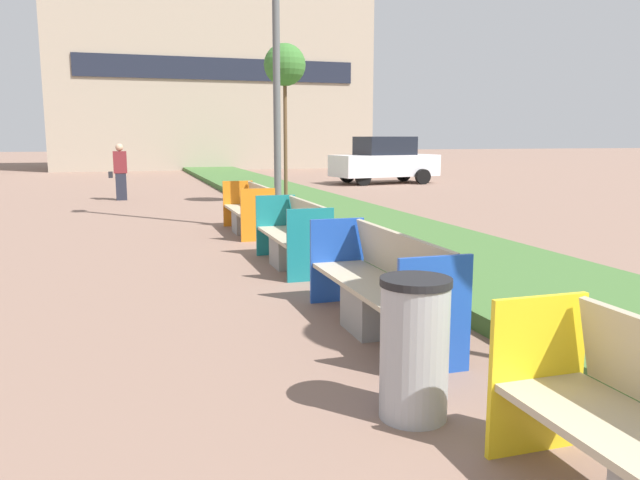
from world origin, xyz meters
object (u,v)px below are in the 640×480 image
at_px(bench_orange_frame, 249,214).
at_px(litter_bin, 414,348).
at_px(bench_teal_frame, 294,241).
at_px(pedestrian_walking, 120,172).
at_px(parked_car_distant, 385,161).
at_px(street_lamp_post, 276,2).
at_px(bench_blue_frame, 381,293).
at_px(sapling_tree_far, 285,67).

relative_size(bench_orange_frame, litter_bin, 2.21).
relative_size(bench_teal_frame, pedestrian_walking, 1.19).
xyz_separation_m(pedestrian_walking, parked_car_distant, (10.07, 3.93, 0.08)).
height_order(litter_bin, street_lamp_post, street_lamp_post).
bearing_deg(street_lamp_post, bench_orange_frame, -164.41).
height_order(bench_blue_frame, litter_bin, same).
distance_m(bench_teal_frame, litter_bin, 4.97).
xyz_separation_m(bench_orange_frame, litter_bin, (-0.51, -8.28, 0.10)).
xyz_separation_m(bench_blue_frame, parked_car_distant, (7.69, 17.86, 0.54)).
bearing_deg(bench_teal_frame, parked_car_distant, 62.38).
bearing_deg(pedestrian_walking, bench_teal_frame, -77.53).
relative_size(litter_bin, street_lamp_post, 0.12).
distance_m(bench_teal_frame, pedestrian_walking, 11.04).
height_order(bench_teal_frame, pedestrian_walking, pedestrian_walking).
bearing_deg(pedestrian_walking, parked_car_distant, 21.33).
bearing_deg(bench_orange_frame, bench_blue_frame, -89.97).
distance_m(bench_orange_frame, sapling_tree_far, 6.08).
relative_size(bench_teal_frame, litter_bin, 2.08).
height_order(litter_bin, pedestrian_walking, pedestrian_walking).
bearing_deg(parked_car_distant, street_lamp_post, -130.32).
relative_size(street_lamp_post, parked_car_distant, 1.80).
bearing_deg(bench_blue_frame, sapling_tree_far, 80.26).
bearing_deg(bench_blue_frame, parked_car_distant, 66.72).
bearing_deg(litter_bin, bench_teal_frame, 84.12).
bearing_deg(bench_blue_frame, bench_teal_frame, 90.09).
bearing_deg(sapling_tree_far, bench_teal_frame, -103.48).
relative_size(litter_bin, pedestrian_walking, 0.57).
height_order(pedestrian_walking, parked_car_distant, parked_car_distant).
height_order(street_lamp_post, pedestrian_walking, street_lamp_post).
bearing_deg(bench_teal_frame, litter_bin, -95.88).
relative_size(bench_orange_frame, sapling_tree_far, 0.48).
distance_m(bench_orange_frame, street_lamp_post, 4.02).
height_order(sapling_tree_far, parked_car_distant, sapling_tree_far).
relative_size(bench_orange_frame, pedestrian_walking, 1.26).
relative_size(bench_blue_frame, sapling_tree_far, 0.55).
height_order(bench_teal_frame, street_lamp_post, street_lamp_post).
relative_size(bench_blue_frame, pedestrian_walking, 1.42).
distance_m(bench_blue_frame, street_lamp_post, 7.78).
distance_m(bench_teal_frame, parked_car_distant, 16.60).
distance_m(street_lamp_post, sapling_tree_far, 4.78).
xyz_separation_m(bench_orange_frame, pedestrian_walking, (-2.38, 7.44, 0.47)).
relative_size(bench_blue_frame, street_lamp_post, 0.30).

